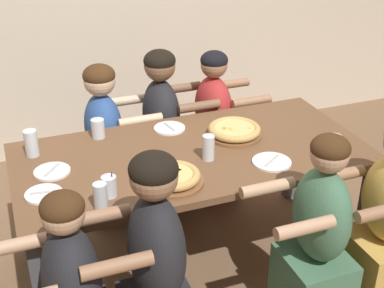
{
  "coord_description": "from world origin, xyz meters",
  "views": [
    {
      "loc": [
        -0.92,
        -2.44,
        2.16
      ],
      "look_at": [
        0.0,
        0.0,
        0.8
      ],
      "focal_mm": 50.0,
      "sensor_mm": 36.0,
      "label": 1
    }
  ],
  "objects": [
    {
      "name": "drinking_glass_a",
      "position": [
        -0.83,
        0.27,
        0.82
      ],
      "size": [
        0.07,
        0.07,
        0.15
      ],
      "color": "silver",
      "rests_on": "dining_table"
    },
    {
      "name": "pizza_board_second",
      "position": [
        0.3,
        0.1,
        0.78
      ],
      "size": [
        0.32,
        0.32,
        0.06
      ],
      "color": "brown",
      "rests_on": "dining_table"
    },
    {
      "name": "drinking_glass_b",
      "position": [
        0.7,
        -0.32,
        0.81
      ],
      "size": [
        0.08,
        0.08,
        0.13
      ],
      "color": "silver",
      "rests_on": "dining_table"
    },
    {
      "name": "drinking_glass_c",
      "position": [
        0.05,
        -0.11,
        0.82
      ],
      "size": [
        0.07,
        0.07,
        0.14
      ],
      "color": "silver",
      "rests_on": "dining_table"
    },
    {
      "name": "empty_plate_d",
      "position": [
        -0.02,
        0.32,
        0.76
      ],
      "size": [
        0.19,
        0.19,
        0.02
      ],
      "color": "white",
      "rests_on": "dining_table"
    },
    {
      "name": "diner_far_center",
      "position": [
        0.04,
        0.69,
        0.52
      ],
      "size": [
        0.51,
        0.4,
        1.13
      ],
      "rotation": [
        0.0,
        0.0,
        -1.57
      ],
      "color": "#232328",
      "rests_on": "ground"
    },
    {
      "name": "pizza_board_main",
      "position": [
        -0.2,
        -0.27,
        0.78
      ],
      "size": [
        0.31,
        0.31,
        0.07
      ],
      "color": "brown",
      "rests_on": "dining_table"
    },
    {
      "name": "dining_table",
      "position": [
        0.0,
        0.0,
        0.67
      ],
      "size": [
        1.95,
        0.94,
        0.75
      ],
      "color": "brown",
      "rests_on": "ground"
    },
    {
      "name": "diner_near_midright",
      "position": [
        0.39,
        -0.69,
        0.5
      ],
      "size": [
        0.51,
        0.4,
        1.11
      ],
      "rotation": [
        0.0,
        0.0,
        1.57
      ],
      "color": "#477556",
      "rests_on": "ground"
    },
    {
      "name": "diner_near_midleft",
      "position": [
        -0.43,
        -0.69,
        0.54
      ],
      "size": [
        0.51,
        0.4,
        1.17
      ],
      "rotation": [
        0.0,
        0.0,
        1.57
      ],
      "color": "#232328",
      "rests_on": "ground"
    },
    {
      "name": "drinking_glass_d",
      "position": [
        -0.79,
        -0.39,
        0.8
      ],
      "size": [
        0.07,
        0.07,
        0.1
      ],
      "color": "silver",
      "rests_on": "dining_table"
    },
    {
      "name": "empty_plate_a",
      "position": [
        -0.82,
        -0.16,
        0.76
      ],
      "size": [
        0.18,
        0.18,
        0.02
      ],
      "color": "white",
      "rests_on": "dining_table"
    },
    {
      "name": "drinking_glass_f",
      "position": [
        -0.45,
        0.36,
        0.81
      ],
      "size": [
        0.08,
        0.08,
        0.11
      ],
      "color": "silver",
      "rests_on": "dining_table"
    },
    {
      "name": "diner_far_midright",
      "position": [
        0.42,
        0.69,
        0.49
      ],
      "size": [
        0.51,
        0.4,
        1.08
      ],
      "rotation": [
        0.0,
        0.0,
        -1.57
      ],
      "color": "#B22D2D",
      "rests_on": "ground"
    },
    {
      "name": "drinking_glass_e",
      "position": [
        -0.59,
        -0.37,
        0.81
      ],
      "size": [
        0.06,
        0.06,
        0.14
      ],
      "color": "silver",
      "rests_on": "dining_table"
    },
    {
      "name": "empty_plate_c",
      "position": [
        0.35,
        -0.27,
        0.76
      ],
      "size": [
        0.21,
        0.21,
        0.02
      ],
      "color": "white",
      "rests_on": "dining_table"
    },
    {
      "name": "ground_plane",
      "position": [
        0.0,
        0.0,
        0.0
      ],
      "size": [
        18.0,
        18.0,
        0.0
      ],
      "primitive_type": "plane",
      "color": "brown",
      "rests_on": "ground"
    },
    {
      "name": "empty_plate_b",
      "position": [
        -0.76,
        0.05,
        0.76
      ],
      "size": [
        0.19,
        0.19,
        0.02
      ],
      "color": "white",
      "rests_on": "dining_table"
    },
    {
      "name": "diner_far_midleft",
      "position": [
        -0.35,
        0.69,
        0.5
      ],
      "size": [
        0.51,
        0.4,
        1.08
      ],
      "rotation": [
        0.0,
        0.0,
        -1.57
      ],
      "color": "#2D5193",
      "rests_on": "ground"
    },
    {
      "name": "cocktail_glass_blue",
      "position": [
        -0.53,
        -0.27,
        0.8
      ],
      "size": [
        0.07,
        0.07,
        0.13
      ],
      "color": "silver",
      "rests_on": "dining_table"
    }
  ]
}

